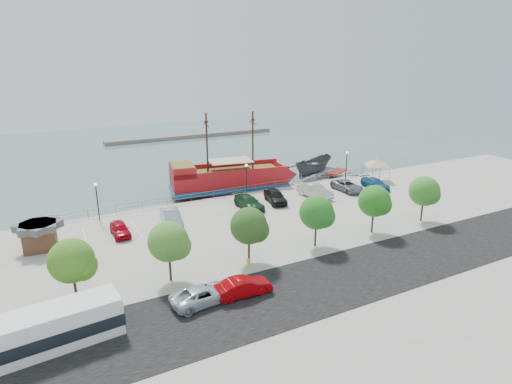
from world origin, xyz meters
name	(u,v)px	position (x,y,z in m)	size (l,w,h in m)	color
ground	(272,220)	(0.00, 0.00, -1.00)	(160.00, 160.00, 0.00)	#4D6765
land_slab	(412,306)	(0.00, -21.00, -0.60)	(100.00, 58.00, 1.20)	#A6A18F
street	(366,270)	(0.00, -16.00, 0.01)	(100.00, 8.00, 0.04)	black
sidewalk	(324,244)	(0.00, -10.00, 0.01)	(100.00, 4.00, 0.05)	gray
seawall_railing	(242,190)	(0.00, 7.80, 0.53)	(50.00, 0.06, 1.00)	slate
far_shore	(193,136)	(10.00, 55.00, -0.60)	(40.00, 3.00, 0.80)	slate
pirate_ship	(239,179)	(1.22, 11.43, 0.95)	(18.72, 7.88, 11.64)	#A41217
patrol_boat	(313,168)	(14.76, 12.80, 0.48)	(2.87, 7.64, 2.96)	#3C3F44
speedboat	(337,174)	(17.71, 10.54, -0.25)	(5.18, 7.25, 1.50)	white
dock_west	(139,213)	(-13.18, 9.20, -0.82)	(6.30, 1.80, 0.36)	gray
dock_mid	(296,187)	(9.28, 9.20, -0.79)	(7.26, 2.08, 0.42)	slate
dock_east	(332,181)	(15.66, 9.20, -0.81)	(6.69, 1.91, 0.38)	gray
shed	(39,235)	(-23.93, 1.46, 1.37)	(3.38, 3.38, 2.57)	brown
canopy_tent	(377,159)	(19.79, 4.39, 3.16)	(5.41, 5.41, 3.63)	slate
street_van	(203,295)	(-13.87, -14.24, 0.67)	(2.21, 4.79, 1.33)	silver
street_sedan	(244,287)	(-10.81, -14.67, 0.71)	(1.50, 4.31, 1.42)	#A20409
shuttle_bus	(61,326)	(-23.30, -14.50, 1.24)	(7.47, 3.24, 2.56)	white
fire_hydrant	(248,262)	(-8.48, -10.80, 0.43)	(0.28, 0.28, 0.80)	yellow
lamp_post_left	(97,195)	(-18.00, 6.50, 2.94)	(0.36, 0.36, 4.28)	black
lamp_post_mid	(246,174)	(0.00, 6.50, 2.94)	(0.36, 0.36, 4.28)	black
lamp_post_right	(347,161)	(16.00, 6.50, 2.94)	(0.36, 0.36, 4.28)	black
tree_a	(74,262)	(-21.85, -10.07, 3.30)	(3.30, 3.20, 5.00)	#473321
tree_b	(171,243)	(-14.85, -10.07, 3.30)	(3.30, 3.20, 5.00)	#473321
tree_c	(251,227)	(-7.85, -10.07, 3.30)	(3.30, 3.20, 5.00)	#473321
tree_d	(318,213)	(-0.85, -10.07, 3.30)	(3.30, 3.20, 5.00)	#473321
tree_e	(376,202)	(6.15, -10.07, 3.30)	(3.30, 3.20, 5.00)	#473321
tree_f	(426,192)	(13.15, -10.07, 3.30)	(3.30, 3.20, 5.00)	#473321
parked_car_a	(120,229)	(-16.78, 1.21, 0.67)	(1.60, 3.96, 1.35)	#A80516
parked_car_b	(171,217)	(-11.40, 1.56, 0.82)	(1.74, 4.99, 1.64)	#A2AAB4
parked_car_d	(249,203)	(-1.77, 2.30, 0.73)	(2.04, 5.01, 1.45)	#173E1F
parked_car_e	(275,196)	(2.05, 2.74, 0.81)	(1.91, 4.75, 1.62)	black
parked_car_f	(315,191)	(7.54, 2.14, 0.84)	(1.77, 5.08, 1.67)	beige
parked_car_g	(347,186)	(12.90, 2.36, 0.70)	(2.31, 5.01, 1.39)	slate
parked_car_h	(375,184)	(16.97, 1.47, 0.68)	(1.92, 4.72, 1.37)	#1C5480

